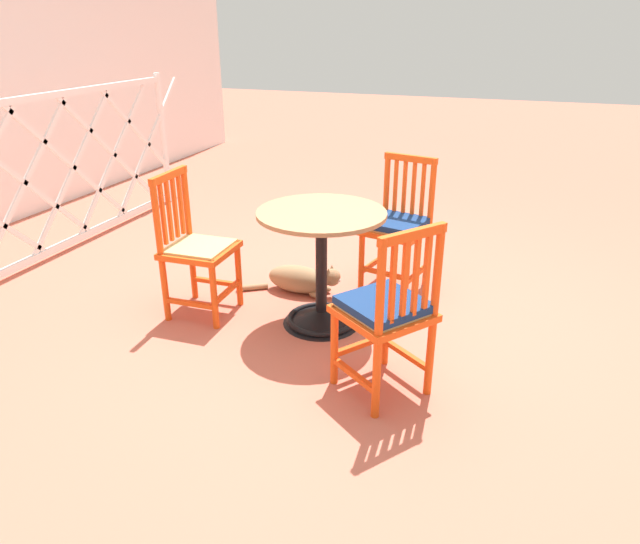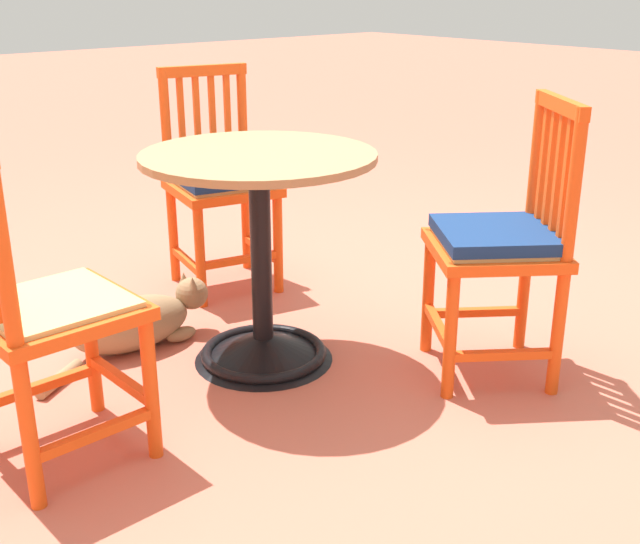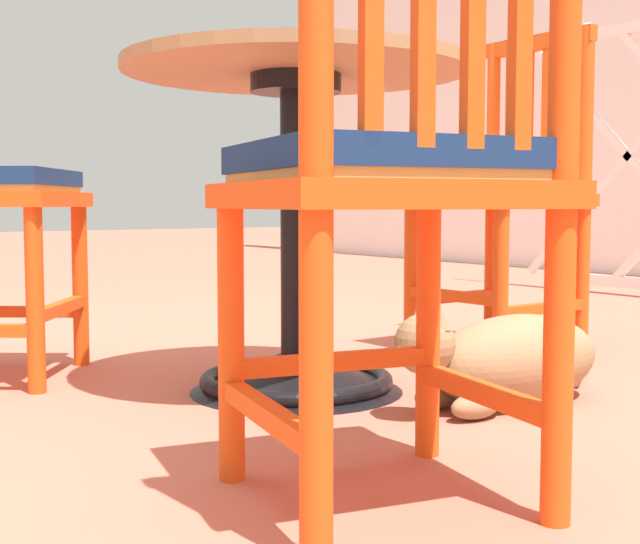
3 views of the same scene
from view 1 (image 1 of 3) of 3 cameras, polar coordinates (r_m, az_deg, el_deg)
The scene contains 7 objects.
ground_plane at distance 3.61m, azimuth 3.88°, elevation -5.33°, with size 24.00×24.00×0.00m, color #BC604C.
lattice_fence_panel at distance 5.02m, azimuth -25.07°, elevation 8.70°, with size 3.72×0.06×1.28m.
cafe_table at distance 3.51m, azimuth 0.13°, elevation -0.93°, with size 0.76×0.76×0.73m.
orange_chair_at_corner at distance 3.68m, azimuth -12.16°, elevation 2.23°, with size 0.41×0.41×0.91m.
orange_chair_by_planter at distance 2.81m, azimuth 6.57°, elevation -3.96°, with size 0.56×0.56×0.91m.
orange_chair_tucked_in at distance 3.99m, azimuth 7.68°, elevation 4.45°, with size 0.48×0.48×0.91m.
tabby_cat at distance 3.99m, azimuth -1.70°, elevation -0.79°, with size 0.27×0.73×0.23m.
Camera 1 is at (-3.05, -0.84, 1.74)m, focal length 32.40 mm.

